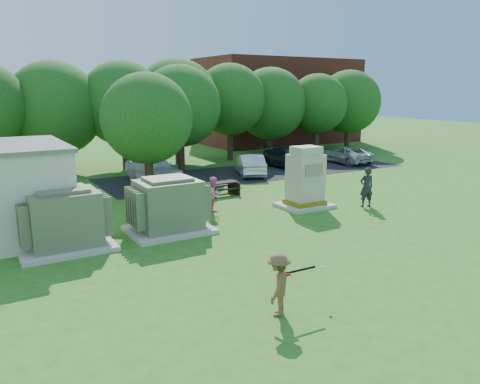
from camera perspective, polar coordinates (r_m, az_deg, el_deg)
ground at (r=15.46m, az=7.67°, el=-7.49°), size 120.00×120.00×0.00m
brick_building at (r=46.96m, az=4.62°, el=10.97°), size 15.00×8.00×8.00m
parking_strip at (r=30.06m, az=2.21°, el=2.46°), size 20.00×6.00×0.01m
transformer_left at (r=16.60m, az=-20.64°, el=-3.28°), size 3.00×2.40×2.07m
transformer_right at (r=17.57m, az=-8.72°, el=-1.76°), size 3.00×2.40×2.07m
generator_cabinet at (r=21.15m, az=7.97°, el=1.35°), size 2.26×1.85×2.75m
picnic_table at (r=23.48m, az=-2.20°, el=0.62°), size 1.57×1.18×0.67m
batter at (r=11.21m, az=4.69°, el=-11.16°), size 1.12×1.09×1.54m
person_by_generator at (r=21.80m, az=15.16°, el=0.57°), size 0.76×0.60×1.82m
person_at_picnic at (r=20.04m, az=-3.19°, el=-0.37°), size 0.98×0.94×1.59m
car_white at (r=27.43m, az=-10.44°, el=2.84°), size 2.58×4.61×1.48m
car_silver_a at (r=28.92m, az=1.20°, el=3.39°), size 2.85×4.28×1.33m
car_dark at (r=31.66m, az=6.03°, el=4.12°), size 1.92×4.62×1.33m
car_silver_b at (r=34.56m, az=12.65°, el=4.49°), size 2.20×4.45×1.21m
batting_equipment at (r=11.48m, az=7.50°, el=-9.48°), size 1.46×0.33×0.24m
tree_row at (r=31.76m, az=-10.90°, el=10.32°), size 41.30×13.30×7.30m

